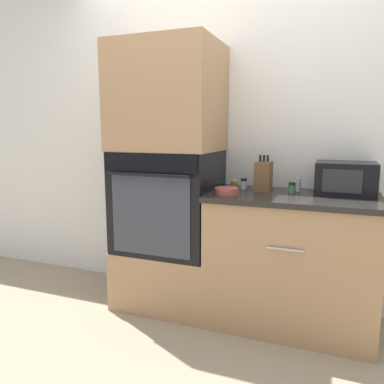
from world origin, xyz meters
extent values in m
plane|color=gray|center=(0.00, 0.00, 0.00)|extent=(12.00, 12.00, 0.00)
cube|color=silver|center=(0.00, 0.63, 1.25)|extent=(8.00, 0.05, 2.50)
cube|color=#A87F56|center=(-0.36, 0.30, 0.22)|extent=(0.73, 0.60, 0.43)
cube|color=black|center=(-0.36, 0.30, 0.80)|extent=(0.70, 0.59, 0.73)
cube|color=black|center=(-0.36, 0.00, 1.10)|extent=(0.68, 0.01, 0.12)
cube|color=orange|center=(-0.36, 0.00, 1.10)|extent=(0.09, 0.00, 0.03)
cube|color=#333842|center=(-0.36, 0.00, 0.75)|extent=(0.58, 0.01, 0.55)
cylinder|color=black|center=(-0.36, -0.03, 1.03)|extent=(0.60, 0.02, 0.02)
cube|color=#A87F56|center=(-0.36, 0.30, 1.54)|extent=(0.73, 0.60, 0.75)
cube|color=#A87F56|center=(0.53, 0.30, 0.43)|extent=(1.06, 0.60, 0.86)
cube|color=black|center=(0.53, 0.30, 0.88)|extent=(1.08, 0.63, 0.03)
cylinder|color=#B7B7BC|center=(0.53, -0.01, 0.62)|extent=(0.22, 0.01, 0.01)
cube|color=black|center=(0.84, 0.43, 1.00)|extent=(0.37, 0.29, 0.21)
cube|color=#28282B|center=(0.82, 0.27, 1.00)|extent=(0.23, 0.01, 0.14)
cube|color=brown|center=(0.32, 0.39, 1.00)|extent=(0.10, 0.16, 0.20)
cylinder|color=black|center=(0.29, 0.39, 1.12)|extent=(0.02, 0.02, 0.04)
cylinder|color=black|center=(0.32, 0.39, 1.12)|extent=(0.02, 0.02, 0.04)
cylinder|color=black|center=(0.34, 0.39, 1.12)|extent=(0.02, 0.02, 0.04)
cylinder|color=#B24C42|center=(0.12, 0.16, 0.92)|extent=(0.16, 0.16, 0.04)
cylinder|color=silver|center=(0.17, 0.41, 0.93)|extent=(0.05, 0.05, 0.06)
cylinder|color=black|center=(0.17, 0.41, 0.97)|extent=(0.04, 0.04, 0.02)
cylinder|color=silver|center=(0.54, 0.45, 0.93)|extent=(0.04, 0.04, 0.07)
cylinder|color=#B7B7BC|center=(0.54, 0.45, 0.98)|extent=(0.03, 0.03, 0.02)
cylinder|color=#427047|center=(0.51, 0.36, 0.93)|extent=(0.05, 0.05, 0.06)
cylinder|color=black|center=(0.51, 0.36, 0.96)|extent=(0.04, 0.04, 0.02)
cylinder|color=brown|center=(0.10, 0.41, 0.92)|extent=(0.04, 0.04, 0.05)
cylinder|color=gold|center=(0.10, 0.41, 0.95)|extent=(0.04, 0.04, 0.01)
camera|label=1|loc=(0.78, -2.18, 1.32)|focal=35.00mm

